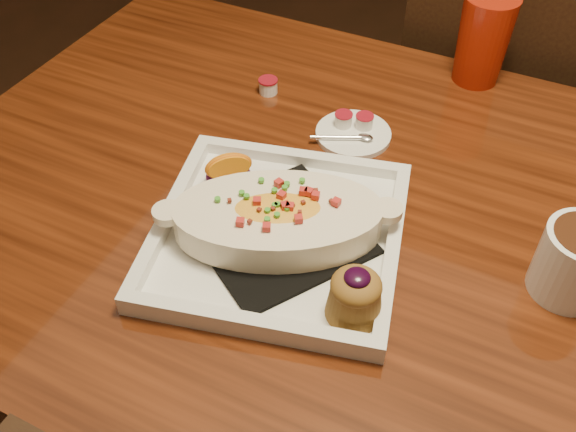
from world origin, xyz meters
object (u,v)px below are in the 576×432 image
at_px(chair_far, 493,124).
at_px(red_tumbler, 483,40).
at_px(table, 414,279).
at_px(plate, 282,229).
at_px(saucer, 352,131).

relative_size(chair_far, red_tumbler, 6.09).
distance_m(table, plate, 0.23).
bearing_deg(chair_far, red_tumbler, 81.23).
distance_m(plate, red_tumbler, 0.52).
bearing_deg(table, red_tumbler, 95.06).
distance_m(saucer, red_tumbler, 0.29).
bearing_deg(red_tumbler, table, -84.94).
xyz_separation_m(plate, saucer, (-0.00, 0.26, -0.02)).
height_order(plate, saucer, plate).
bearing_deg(plate, saucer, 77.56).
relative_size(table, saucer, 12.57).
bearing_deg(saucer, plate, -89.03).
xyz_separation_m(table, red_tumbler, (-0.04, 0.40, 0.17)).
xyz_separation_m(table, plate, (-0.16, -0.10, 0.13)).
height_order(table, chair_far, chair_far).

